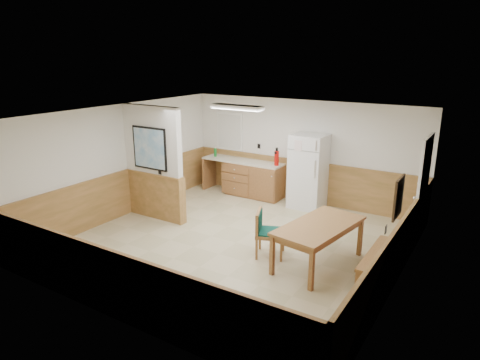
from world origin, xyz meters
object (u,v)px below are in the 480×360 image
Objects in this scene: refrigerator at (308,171)px; dining_chair at (265,230)px; dining_table at (319,229)px; fire_extinguisher at (277,158)px; soap_bottle at (215,152)px; dining_bench at (378,259)px.

refrigerator reaches higher than dining_chair.
fire_extinguisher reaches higher than dining_table.
dining_table is 0.98m from dining_chair.
fire_extinguisher is (-0.86, 0.04, 0.22)m from refrigerator.
soap_bottle is (-4.03, 2.64, 0.36)m from dining_table.
dining_chair is at bearing -173.47° from dining_bench.
soap_bottle is (-2.68, 0.02, 0.13)m from refrigerator.
refrigerator is 2.07× the size of dining_chair.
soap_bottle is (-1.82, -0.02, -0.08)m from fire_extinguisher.
dining_bench is 4.19m from fire_extinguisher.
dining_bench is 3.31× the size of fire_extinguisher.
dining_bench is at bearing -14.99° from dining_chair.
dining_bench is at bearing -47.33° from refrigerator.
dining_chair is at bearing -42.42° from soap_bottle.
dining_bench is (1.00, 0.07, -0.32)m from dining_table.
fire_extinguisher is at bearing 138.92° from dining_table.
dining_table is at bearing -62.79° from refrigerator.
soap_bottle is at bearing 156.02° from dining_table.
dining_bench is at bearing 13.23° from dining_table.
dining_chair is 3.14m from fire_extinguisher.
dining_table is at bearing -12.15° from dining_chair.
dining_chair is (-1.96, -0.23, 0.15)m from dining_bench.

